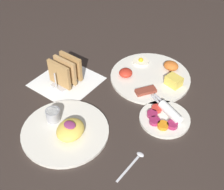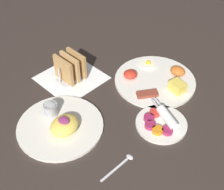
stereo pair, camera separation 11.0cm
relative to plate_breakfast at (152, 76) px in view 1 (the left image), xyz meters
The scene contains 7 objects.
ground_plane 0.22m from the plate_breakfast, 96.18° to the right, with size 3.00×3.00×0.00m, color #332823.
napkin_flat 0.33m from the plate_breakfast, 139.07° to the right, with size 0.22×0.22×0.00m.
plate_breakfast is the anchor object (origin of this frame).
plate_condiments 0.22m from the plate_breakfast, 47.09° to the right, with size 0.17×0.17×0.04m.
plate_foreground 0.41m from the plate_breakfast, 100.68° to the right, with size 0.28×0.28×0.06m.
toast_rack 0.33m from the plate_breakfast, 139.07° to the right, with size 0.10×0.12×0.10m.
teaspoon 0.40m from the plate_breakfast, 65.74° to the right, with size 0.02×0.13×0.01m.
Camera 1 is at (0.46, -0.62, 0.77)m, focal length 50.00 mm.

